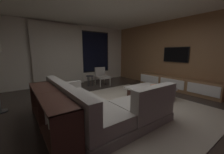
{
  "coord_description": "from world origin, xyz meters",
  "views": [
    {
      "loc": [
        -2.2,
        -2.58,
        1.44
      ],
      "look_at": [
        0.38,
        0.93,
        0.64
      ],
      "focal_mm": 21.71,
      "sensor_mm": 36.0,
      "label": 1
    }
  ],
  "objects": [
    {
      "name": "console_table_behind_couch",
      "position": [
        -1.74,
        -0.04,
        0.42
      ],
      "size": [
        0.4,
        2.1,
        0.74
      ],
      "color": "#482A22",
      "rests_on": "floor"
    },
    {
      "name": "floor",
      "position": [
        0.0,
        0.0,
        0.0
      ],
      "size": [
        9.2,
        9.2,
        0.0
      ],
      "primitive_type": "plane",
      "color": "#332B26"
    },
    {
      "name": "mounted_tv",
      "position": [
        2.95,
        0.25,
        1.35
      ],
      "size": [
        0.05,
        1.0,
        0.58
      ],
      "color": "black"
    },
    {
      "name": "media_console",
      "position": [
        2.77,
        0.05,
        0.25
      ],
      "size": [
        0.46,
        3.1,
        0.52
      ],
      "color": "#8E6642",
      "rests_on": "floor"
    },
    {
      "name": "sectional_couch",
      "position": [
        -0.83,
        -0.17,
        0.29
      ],
      "size": [
        1.98,
        2.5,
        0.82
      ],
      "color": "gray",
      "rests_on": "floor"
    },
    {
      "name": "book_stack_on_coffee_table",
      "position": [
        1.25,
        -0.16,
        0.42
      ],
      "size": [
        0.29,
        0.21,
        0.11
      ],
      "color": "teal",
      "rests_on": "coffee_table"
    },
    {
      "name": "coffee_table",
      "position": [
        1.17,
        0.01,
        0.19
      ],
      "size": [
        1.16,
        1.16,
        0.36
      ],
      "color": "#482A22",
      "rests_on": "floor"
    },
    {
      "name": "side_stool",
      "position": [
        0.4,
        2.56,
        0.37
      ],
      "size": [
        0.32,
        0.32,
        0.46
      ],
      "color": "#333338",
      "rests_on": "floor"
    },
    {
      "name": "media_wall",
      "position": [
        3.06,
        0.0,
        1.35
      ],
      "size": [
        0.12,
        7.8,
        2.7
      ],
      "color": "#8E6642",
      "rests_on": "floor"
    },
    {
      "name": "back_wall_with_window",
      "position": [
        -0.06,
        3.62,
        1.34
      ],
      "size": [
        6.6,
        0.3,
        2.7
      ],
      "color": "silver",
      "rests_on": "floor"
    },
    {
      "name": "accent_chair_near_window",
      "position": [
        0.94,
        2.48,
        0.43
      ],
      "size": [
        0.58,
        0.6,
        0.78
      ],
      "color": "#B2ADA0",
      "rests_on": "floor"
    },
    {
      "name": "area_rug",
      "position": [
        0.35,
        -0.1,
        0.01
      ],
      "size": [
        3.2,
        3.8,
        0.01
      ],
      "primitive_type": "cube",
      "color": "#ADA391",
      "rests_on": "floor"
    }
  ]
}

